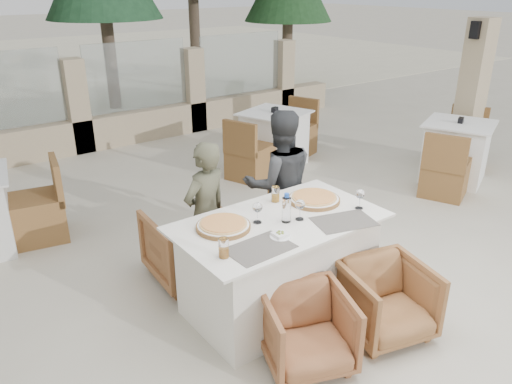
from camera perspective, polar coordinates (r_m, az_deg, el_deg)
ground at (r=4.27m, az=2.53°, el=-11.81°), size 80.00×80.00×0.00m
perimeter_wall_far at (r=8.00m, az=-19.86°, el=9.89°), size 10.00×0.34×1.60m
lantern_pillar at (r=7.56m, az=23.44°, el=10.22°), size 0.34×0.34×2.00m
dining_table at (r=3.96m, az=2.61°, el=-8.25°), size 1.60×0.90×0.77m
placemat_near_left at (r=3.39m, az=0.42°, el=-6.43°), size 0.46×0.31×0.00m
placemat_near_right at (r=3.81m, az=10.01°, el=-3.32°), size 0.52×0.42×0.00m
pizza_left at (r=3.65m, az=-3.76°, el=-3.82°), size 0.43×0.43×0.05m
pizza_right at (r=4.11m, az=6.66°, el=-0.72°), size 0.46×0.46×0.05m
water_bottle at (r=3.71m, az=3.50°, el=-1.81°), size 0.09×0.09×0.23m
wine_glass_centre at (r=3.70m, az=0.16°, el=-2.24°), size 0.08×0.08×0.18m
wine_glass_near at (r=3.76m, az=5.04°, el=-1.89°), size 0.10×0.10×0.18m
wine_glass_corner at (r=4.01m, az=11.78°, el=-0.66°), size 0.09×0.09×0.18m
beer_glass_left at (r=3.27m, az=-3.72°, el=-6.38°), size 0.07×0.07×0.14m
beer_glass_right at (r=4.06m, az=2.24°, el=-0.26°), size 0.08×0.08×0.13m
olive_dish at (r=3.53m, az=2.79°, el=-4.86°), size 0.13×0.13×0.04m
armchair_far_left at (r=4.43m, az=-7.69°, el=-5.93°), size 0.70×0.72×0.62m
armchair_far_right at (r=4.75m, az=1.79°, el=-4.17°), size 0.67×0.68×0.54m
armchair_near_left at (r=3.51m, az=5.84°, el=-15.42°), size 0.74×0.75×0.53m
armchair_near_right at (r=3.87m, az=14.66°, el=-11.84°), size 0.73×0.74×0.56m
diner_left at (r=4.21m, az=-5.75°, el=-2.50°), size 0.52×0.41×1.26m
diner_right at (r=4.61m, az=2.70°, el=0.88°), size 0.84×0.76×1.40m
bg_table_b at (r=7.03m, az=2.11°, el=6.06°), size 1.82×1.32×0.77m
bg_table_c at (r=7.00m, az=21.86°, el=4.30°), size 1.83×1.40×0.77m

